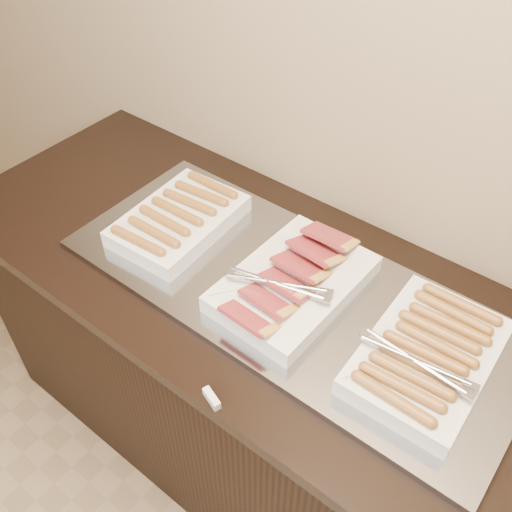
{
  "coord_description": "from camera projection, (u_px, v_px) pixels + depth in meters",
  "views": [
    {
      "loc": [
        0.55,
        1.3,
        1.99
      ],
      "look_at": [
        -0.1,
        2.13,
        0.97
      ],
      "focal_mm": 40.0,
      "sensor_mm": 36.0,
      "label": 1
    }
  ],
  "objects": [
    {
      "name": "dish_right",
      "position": [
        427.0,
        356.0,
        1.26
      ],
      "size": [
        0.27,
        0.39,
        0.08
      ],
      "rotation": [
        0.0,
        0.0,
        0.03
      ],
      "color": "silver",
      "rests_on": "warming_tray"
    },
    {
      "name": "label_holder",
      "position": [
        212.0,
        398.0,
        1.23
      ],
      "size": [
        0.06,
        0.03,
        0.02
      ],
      "primitive_type": "cube",
      "rotation": [
        0.0,
        0.0,
        -0.32
      ],
      "color": "silver",
      "rests_on": "counter"
    },
    {
      "name": "warming_tray",
      "position": [
        288.0,
        290.0,
        1.46
      ],
      "size": [
        1.2,
        0.5,
        0.02
      ],
      "primitive_type": "cube",
      "color": "#9496A1",
      "rests_on": "counter"
    },
    {
      "name": "counter",
      "position": [
        280.0,
        388.0,
        1.78
      ],
      "size": [
        2.06,
        0.76,
        0.9
      ],
      "color": "black",
      "rests_on": "ground"
    },
    {
      "name": "dish_left",
      "position": [
        179.0,
        219.0,
        1.6
      ],
      "size": [
        0.26,
        0.38,
        0.07
      ],
      "rotation": [
        0.0,
        0.0,
        0.06
      ],
      "color": "silver",
      "rests_on": "warming_tray"
    },
    {
      "name": "dish_center",
      "position": [
        293.0,
        283.0,
        1.42
      ],
      "size": [
        0.28,
        0.43,
        0.09
      ],
      "rotation": [
        0.0,
        0.0,
        -0.03
      ],
      "color": "silver",
      "rests_on": "warming_tray"
    }
  ]
}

